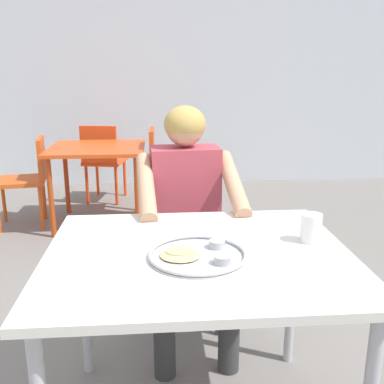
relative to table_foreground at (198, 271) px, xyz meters
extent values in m
cube|color=silver|center=(-0.03, 4.01, 1.02)|extent=(12.00, 0.12, 3.40)
cube|color=silver|center=(0.00, 0.00, 0.06)|extent=(1.08, 0.89, 0.03)
cylinder|color=#B2B2B7|center=(-0.48, 0.39, -0.31)|extent=(0.04, 0.04, 0.72)
cylinder|color=#B2B2B7|center=(0.48, 0.39, -0.31)|extent=(0.04, 0.04, 0.72)
cylinder|color=#B7BABF|center=(-0.01, -0.05, 0.08)|extent=(0.34, 0.34, 0.01)
torus|color=#B7BABF|center=(-0.01, -0.05, 0.09)|extent=(0.34, 0.34, 0.01)
cylinder|color=#B2B5BA|center=(0.07, -0.12, 0.10)|extent=(0.06, 0.06, 0.03)
cylinder|color=#9E4714|center=(0.07, -0.12, 0.10)|extent=(0.05, 0.05, 0.01)
cylinder|color=#B2B5BA|center=(0.07, 0.02, 0.10)|extent=(0.06, 0.06, 0.03)
cylinder|color=maroon|center=(0.07, 0.02, 0.10)|extent=(0.05, 0.05, 0.01)
ellipsoid|color=#DBB77A|center=(-0.07, -0.05, 0.09)|extent=(0.16, 0.15, 0.01)
ellipsoid|color=tan|center=(-0.07, -0.03, 0.10)|extent=(0.10, 0.08, 0.01)
cylinder|color=white|center=(0.43, 0.06, 0.13)|extent=(0.08, 0.08, 0.11)
cylinder|color=#593319|center=(0.43, 0.06, 0.16)|extent=(0.07, 0.07, 0.02)
cube|color=#3F3F44|center=(0.00, 0.78, -0.23)|extent=(0.42, 0.43, 0.04)
cube|color=#3F3F44|center=(-0.01, 0.96, 0.00)|extent=(0.37, 0.06, 0.42)
cylinder|color=#3F3F44|center=(0.17, 0.63, -0.46)|extent=(0.03, 0.03, 0.43)
cylinder|color=#3F3F44|center=(-0.14, 0.61, -0.46)|extent=(0.03, 0.03, 0.43)
cylinder|color=#3F3F44|center=(0.15, 0.95, -0.46)|extent=(0.03, 0.03, 0.43)
cylinder|color=#3F3F44|center=(-0.16, 0.93, -0.46)|extent=(0.03, 0.03, 0.43)
cylinder|color=#353535|center=(0.18, 0.34, -0.44)|extent=(0.10, 0.10, 0.47)
cylinder|color=#353535|center=(0.16, 0.54, -0.17)|extent=(0.15, 0.41, 0.12)
cylinder|color=#353535|center=(-0.12, 0.32, -0.44)|extent=(0.10, 0.10, 0.47)
cylinder|color=#353535|center=(-0.13, 0.52, -0.17)|extent=(0.15, 0.41, 0.12)
cube|color=#B23F4C|center=(0.00, 0.73, 0.08)|extent=(0.35, 0.22, 0.49)
cylinder|color=tan|center=(0.22, 0.56, 0.18)|extent=(0.11, 0.46, 0.25)
cylinder|color=tan|center=(-0.19, 0.54, 0.18)|extent=(0.11, 0.46, 0.25)
sphere|color=tan|center=(0.00, 0.73, 0.42)|extent=(0.19, 0.19, 0.19)
ellipsoid|color=tan|center=(0.00, 0.73, 0.44)|extent=(0.21, 0.20, 0.18)
cube|color=#E04C19|center=(-0.66, 2.49, 0.02)|extent=(0.83, 0.79, 0.03)
cylinder|color=#B33D14|center=(-1.02, 2.16, -0.34)|extent=(0.04, 0.04, 0.68)
cylinder|color=#B33D14|center=(-0.31, 2.16, -0.34)|extent=(0.04, 0.04, 0.68)
cylinder|color=#B33D14|center=(-1.02, 2.83, -0.34)|extent=(0.04, 0.04, 0.68)
cylinder|color=#B33D14|center=(-0.31, 2.83, -0.34)|extent=(0.04, 0.04, 0.68)
cube|color=#D14F19|center=(-1.36, 2.48, -0.26)|extent=(0.49, 0.45, 0.04)
cube|color=#D14F19|center=(-1.15, 2.51, -0.06)|extent=(0.09, 0.37, 0.36)
cylinder|color=#D14F19|center=(-1.55, 2.60, -0.48)|extent=(0.03, 0.03, 0.40)
cylinder|color=#D14F19|center=(-1.16, 2.35, -0.48)|extent=(0.03, 0.03, 0.40)
cylinder|color=#D14F19|center=(-1.20, 2.66, -0.48)|extent=(0.03, 0.03, 0.40)
cube|color=#D34617|center=(0.00, 2.47, -0.24)|extent=(0.39, 0.42, 0.04)
cube|color=#D34617|center=(-0.18, 2.47, -0.02)|extent=(0.04, 0.39, 0.41)
cylinder|color=#D34617|center=(0.15, 2.63, -0.47)|extent=(0.03, 0.03, 0.42)
cylinder|color=#D34617|center=(0.14, 2.30, -0.47)|extent=(0.03, 0.03, 0.42)
cylinder|color=#D34617|center=(-0.15, 2.64, -0.47)|extent=(0.03, 0.03, 0.42)
cylinder|color=#D34617|center=(-0.16, 2.31, -0.47)|extent=(0.03, 0.03, 0.42)
cube|color=#EF4719|center=(-0.68, 3.25, -0.25)|extent=(0.46, 0.50, 0.04)
cube|color=#EF4719|center=(-0.72, 3.05, -0.04)|extent=(0.37, 0.10, 0.38)
cylinder|color=#EF4719|center=(-0.81, 3.45, -0.47)|extent=(0.03, 0.03, 0.41)
cylinder|color=#EF4719|center=(-0.50, 3.40, -0.47)|extent=(0.03, 0.03, 0.41)
cylinder|color=#EF4719|center=(-0.87, 3.10, -0.47)|extent=(0.03, 0.03, 0.41)
cylinder|color=#EF4719|center=(-0.56, 3.04, -0.47)|extent=(0.03, 0.03, 0.41)
camera|label=1|loc=(-0.14, -1.45, 0.70)|focal=41.70mm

